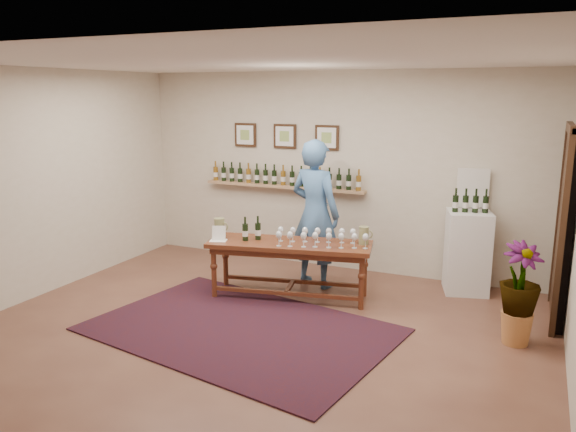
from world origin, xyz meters
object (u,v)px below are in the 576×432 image
at_px(tasting_table, 290,250).
at_px(person, 315,214).
at_px(potted_plant, 519,294).
at_px(display_pedestal, 467,252).

relative_size(tasting_table, person, 1.08).
bearing_deg(tasting_table, potted_plant, -18.07).
bearing_deg(potted_plant, person, 161.65).
xyz_separation_m(tasting_table, potted_plant, (2.64, -0.28, -0.07)).
bearing_deg(display_pedestal, tasting_table, -150.57).
relative_size(tasting_table, display_pedestal, 1.99).
relative_size(display_pedestal, potted_plant, 1.15).
height_order(potted_plant, person, person).
distance_m(display_pedestal, potted_plant, 1.54).
xyz_separation_m(display_pedestal, person, (-1.86, -0.56, 0.44)).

